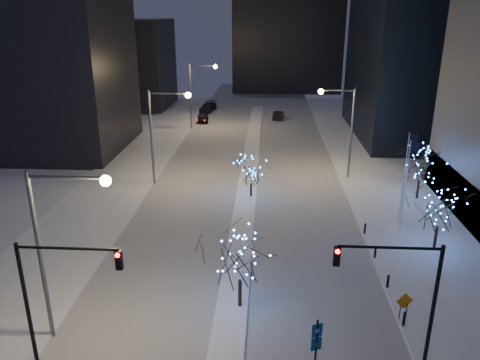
# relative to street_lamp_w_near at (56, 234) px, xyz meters

# --- Properties ---
(road) EXTENTS (20.00, 130.00, 0.02)m
(road) POSITION_rel_street_lamp_w_near_xyz_m (8.94, 33.00, -6.49)
(road) COLOR #A0A4AF
(road) RESTS_ON ground
(median) EXTENTS (2.00, 80.00, 0.15)m
(median) POSITION_rel_street_lamp_w_near_xyz_m (8.94, 28.00, -6.42)
(median) COLOR white
(median) RESTS_ON ground
(east_sidewalk) EXTENTS (10.00, 90.00, 0.15)m
(east_sidewalk) POSITION_rel_street_lamp_w_near_xyz_m (23.94, 18.00, -6.42)
(east_sidewalk) COLOR white
(east_sidewalk) RESTS_ON ground
(west_sidewalk) EXTENTS (8.00, 90.00, 0.15)m
(west_sidewalk) POSITION_rel_street_lamp_w_near_xyz_m (-5.06, 18.00, -6.42)
(west_sidewalk) COLOR white
(west_sidewalk) RESTS_ON ground
(filler_west_near) EXTENTS (22.00, 18.00, 24.00)m
(filler_west_near) POSITION_rel_street_lamp_w_near_xyz_m (-19.06, 38.00, 5.50)
(filler_west_near) COLOR black
(filler_west_near) RESTS_ON ground
(filler_west_far) EXTENTS (18.00, 16.00, 16.00)m
(filler_west_far) POSITION_rel_street_lamp_w_near_xyz_m (-17.06, 68.00, 1.50)
(filler_west_far) COLOR black
(filler_west_far) RESTS_ON ground
(street_lamp_w_near) EXTENTS (4.40, 0.56, 10.00)m
(street_lamp_w_near) POSITION_rel_street_lamp_w_near_xyz_m (0.00, 0.00, 0.00)
(street_lamp_w_near) COLOR #595E66
(street_lamp_w_near) RESTS_ON ground
(street_lamp_w_mid) EXTENTS (4.40, 0.56, 10.00)m
(street_lamp_w_mid) POSITION_rel_street_lamp_w_near_xyz_m (0.00, 25.00, 0.00)
(street_lamp_w_mid) COLOR #595E66
(street_lamp_w_mid) RESTS_ON ground
(street_lamp_w_far) EXTENTS (4.40, 0.56, 10.00)m
(street_lamp_w_far) POSITION_rel_street_lamp_w_near_xyz_m (0.00, 50.00, 0.00)
(street_lamp_w_far) COLOR #595E66
(street_lamp_w_far) RESTS_ON ground
(street_lamp_east) EXTENTS (3.90, 0.56, 10.00)m
(street_lamp_east) POSITION_rel_street_lamp_w_near_xyz_m (19.02, 28.00, -0.05)
(street_lamp_east) COLOR #595E66
(street_lamp_east) RESTS_ON ground
(traffic_signal_west) EXTENTS (5.26, 0.43, 7.00)m
(traffic_signal_west) POSITION_rel_street_lamp_w_near_xyz_m (0.50, -2.00, -1.74)
(traffic_signal_west) COLOR black
(traffic_signal_west) RESTS_ON ground
(traffic_signal_east) EXTENTS (5.26, 0.43, 7.00)m
(traffic_signal_east) POSITION_rel_street_lamp_w_near_xyz_m (17.88, -1.00, -1.74)
(traffic_signal_east) COLOR black
(traffic_signal_east) RESTS_ON ground
(flagpoles) EXTENTS (1.35, 2.60, 8.00)m
(flagpoles) POSITION_rel_street_lamp_w_near_xyz_m (22.30, 15.25, -1.70)
(flagpoles) COLOR silver
(flagpoles) RESTS_ON east_sidewalk
(bollards) EXTENTS (0.16, 12.16, 0.90)m
(bollards) POSITION_rel_street_lamp_w_near_xyz_m (19.14, 8.00, -5.90)
(bollards) COLOR black
(bollards) RESTS_ON east_sidewalk
(car_near) EXTENTS (2.26, 4.71, 1.55)m
(car_near) POSITION_rel_street_lamp_w_near_xyz_m (0.10, 54.86, -5.72)
(car_near) COLOR black
(car_near) RESTS_ON ground
(car_mid) EXTENTS (2.12, 4.38, 1.38)m
(car_mid) POSITION_rel_street_lamp_w_near_xyz_m (12.77, 57.71, -5.81)
(car_mid) COLOR black
(car_mid) RESTS_ON ground
(car_far) EXTENTS (3.07, 5.74, 1.58)m
(car_far) POSITION_rel_street_lamp_w_near_xyz_m (-0.06, 63.48, -5.71)
(car_far) COLOR black
(car_far) RESTS_ON ground
(holiday_tree_median_near) EXTENTS (4.50, 4.50, 5.26)m
(holiday_tree_median_near) POSITION_rel_street_lamp_w_near_xyz_m (9.44, 3.37, -2.97)
(holiday_tree_median_near) COLOR black
(holiday_tree_median_near) RESTS_ON median
(holiday_tree_median_far) EXTENTS (4.39, 4.39, 4.24)m
(holiday_tree_median_far) POSITION_rel_street_lamp_w_near_xyz_m (9.44, 21.65, -3.69)
(holiday_tree_median_far) COLOR black
(holiday_tree_median_far) RESTS_ON median
(holiday_tree_plaza_near) EXTENTS (4.80, 4.80, 5.06)m
(holiday_tree_plaza_near) POSITION_rel_street_lamp_w_near_xyz_m (24.12, 11.95, -3.10)
(holiday_tree_plaza_near) COLOR black
(holiday_tree_plaza_near) RESTS_ON east_sidewalk
(holiday_tree_plaza_far) EXTENTS (4.78, 4.78, 5.51)m
(holiday_tree_plaza_far) POSITION_rel_street_lamp_w_near_xyz_m (25.74, 22.16, -2.84)
(holiday_tree_plaza_far) COLOR black
(holiday_tree_plaza_far) RESTS_ON east_sidewalk
(wayfinding_sign) EXTENTS (0.55, 0.29, 3.19)m
(wayfinding_sign) POSITION_rel_street_lamp_w_near_xyz_m (13.61, -1.96, -4.54)
(wayfinding_sign) COLOR black
(wayfinding_sign) RESTS_ON ground
(construction_sign) EXTENTS (1.07, 0.27, 1.78)m
(construction_sign) POSITION_rel_street_lamp_w_near_xyz_m (19.24, 2.62, -5.28)
(construction_sign) COLOR black
(construction_sign) RESTS_ON east_sidewalk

